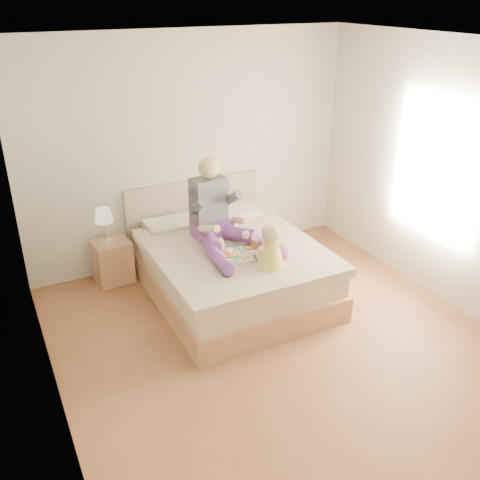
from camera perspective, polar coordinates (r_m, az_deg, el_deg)
name	(u,v)px	position (r m, az deg, el deg)	size (l,w,h in m)	color
room	(290,192)	(4.57, 5.39, 5.07)	(4.02, 4.22, 2.71)	brown
bed	(228,265)	(5.88, -1.24, -2.70)	(1.70, 2.18, 1.00)	#9E6D49
nightstand	(113,262)	(6.29, -13.42, -2.25)	(0.42, 0.38, 0.49)	#9E6D49
lamp	(104,217)	(6.03, -14.34, 2.37)	(0.20, 0.20, 0.42)	silver
adult	(218,218)	(5.66, -2.35, 2.38)	(0.77, 1.14, 0.92)	#66317C
tray	(238,253)	(5.44, -0.16, -1.35)	(0.54, 0.45, 0.14)	silver
baby	(270,249)	(5.17, 3.22, -1.00)	(0.30, 0.40, 0.45)	#D9C844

